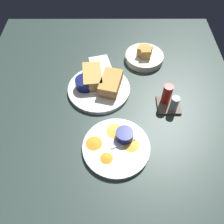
{
  "coord_description": "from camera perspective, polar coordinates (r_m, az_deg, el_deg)",
  "views": [
    {
      "loc": [
        65.81,
        2.5,
        74.67
      ],
      "look_at": [
        12.07,
        2.56,
        3.0
      ],
      "focal_mm": 38.16,
      "sensor_mm": 36.0,
      "label": 1
    }
  ],
  "objects": [
    {
      "name": "ground_plane",
      "position": [
        1.01,
        -1.47,
        3.96
      ],
      "size": [
        110.0,
        110.0,
        3.0
      ],
      "primitive_type": "cube",
      "color": "#283833"
    },
    {
      "name": "sandwich_half_near",
      "position": [
        0.98,
        -0.32,
        6.97
      ],
      "size": [
        14.56,
        10.53,
        4.8
      ],
      "color": "#C68C42",
      "rests_on": "plate_sandwich_main"
    },
    {
      "name": "ramekin_light_gravy",
      "position": [
        0.84,
        3.03,
        -5.47
      ],
      "size": [
        6.28,
        6.28,
        3.22
      ],
      "color": "navy",
      "rests_on": "plate_chips_companion"
    },
    {
      "name": "plantain_chip_scatter",
      "position": [
        0.84,
        0.15,
        -7.03
      ],
      "size": [
        18.55,
        19.94,
        0.6
      ],
      "color": "gold",
      "rests_on": "plate_chips_companion"
    },
    {
      "name": "spoon_by_gravy_ramekin",
      "position": [
        0.84,
        4.03,
        -6.68
      ],
      "size": [
        5.85,
        9.44,
        0.8
      ],
      "color": "silver",
      "rests_on": "plate_chips_companion"
    },
    {
      "name": "bread_basket_rear",
      "position": [
        1.14,
        7.75,
        13.09
      ],
      "size": [
        17.59,
        17.59,
        7.16
      ],
      "color": "silver",
      "rests_on": "ground_plane"
    },
    {
      "name": "ramekin_dark_sauce",
      "position": [
        0.99,
        -6.6,
        6.93
      ],
      "size": [
        7.48,
        7.48,
        4.18
      ],
      "color": "#0C144C",
      "rests_on": "plate_sandwich_main"
    },
    {
      "name": "plate_chips_companion",
      "position": [
        0.84,
        1.01,
        -8.44
      ],
      "size": [
        23.58,
        23.58,
        1.6
      ],
      "primitive_type": "cylinder",
      "color": "silver",
      "rests_on": "ground_plane"
    },
    {
      "name": "paper_napkin_folded",
      "position": [
        1.12,
        -2.83,
        11.53
      ],
      "size": [
        12.91,
        11.47,
        0.4
      ],
      "primitive_type": "cube",
      "rotation": [
        0.0,
        0.0,
        0.25
      ],
      "color": "white",
      "rests_on": "ground_plane"
    },
    {
      "name": "condiment_caddy",
      "position": [
        0.95,
        13.51,
        2.86
      ],
      "size": [
        9.0,
        9.0,
        9.5
      ],
      "color": "brown",
      "rests_on": "ground_plane"
    },
    {
      "name": "sandwich_half_far",
      "position": [
        1.01,
        -4.72,
        8.48
      ],
      "size": [
        13.92,
        8.92,
        4.8
      ],
      "color": "tan",
      "rests_on": "plate_sandwich_main"
    },
    {
      "name": "spoon_by_dark_ramekin",
      "position": [
        0.99,
        -3.23,
        5.82
      ],
      "size": [
        3.08,
        9.96,
        0.8
      ],
      "color": "silver",
      "rests_on": "plate_sandwich_main"
    },
    {
      "name": "plate_sandwich_main",
      "position": [
        1.0,
        -3.14,
        5.55
      ],
      "size": [
        25.92,
        25.92,
        1.6
      ],
      "primitive_type": "cylinder",
      "color": "silver",
      "rests_on": "ground_plane"
    }
  ]
}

